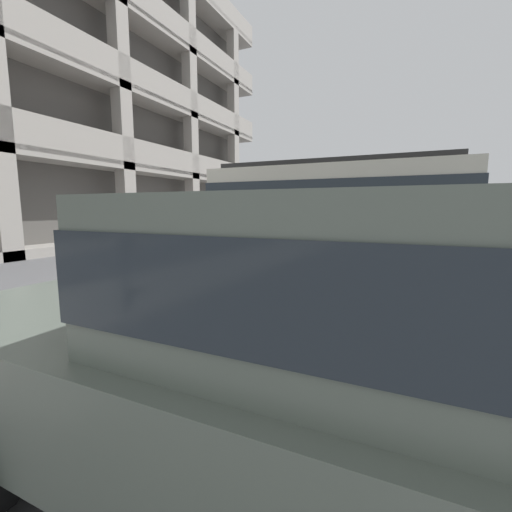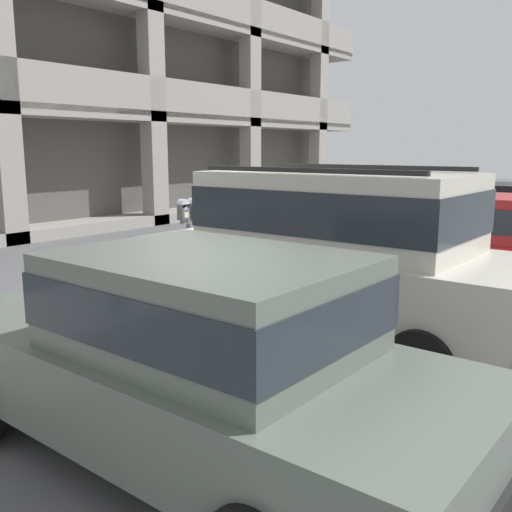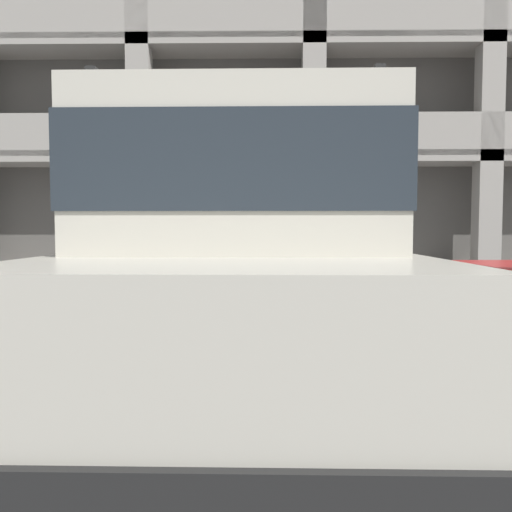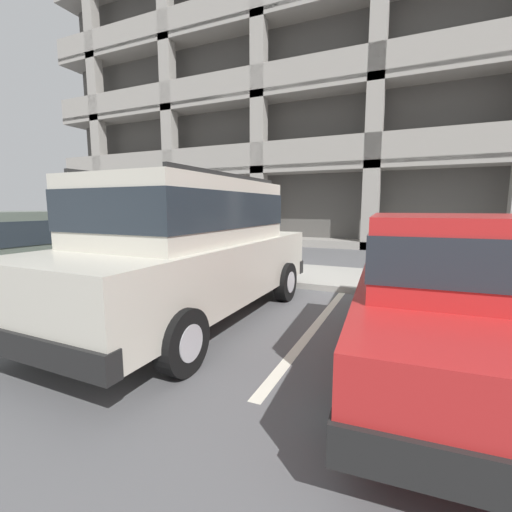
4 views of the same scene
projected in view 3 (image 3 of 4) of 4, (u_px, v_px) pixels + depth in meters
ground_plane at (266, 338)px, 5.98m from camera, size 80.00×80.00×0.10m
sidewalk at (266, 311)px, 7.27m from camera, size 40.00×2.20×0.12m
parking_stall_lines at (438, 366)px, 4.55m from camera, size 12.63×4.80×0.01m
silver_suv at (246, 252)px, 3.74m from camera, size 2.05×4.79×2.03m
parking_meter_near at (272, 236)px, 6.26m from camera, size 0.35×0.12×1.41m
parking_garage at (299, 97)px, 18.14m from camera, size 32.00×10.00×13.25m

